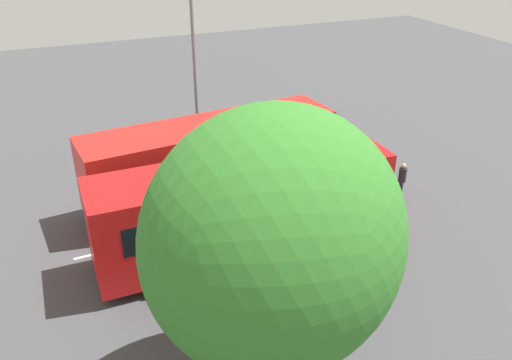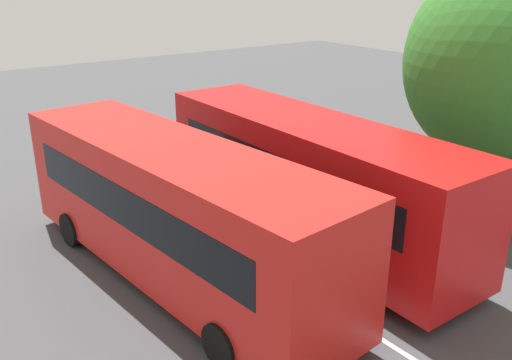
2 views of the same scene
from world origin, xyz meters
name	(u,v)px [view 1 (image 1 of 2)]	position (x,y,z in m)	size (l,w,h in m)	color
ground_plane	(244,218)	(0.00, 0.00, 0.00)	(65.56, 65.56, 0.00)	#424244
bus_far_left	(245,206)	(-0.75, -2.06, 1.83)	(10.31, 2.69, 3.35)	red
bus_center_left	(212,158)	(-0.57, 1.97, 1.83)	(10.50, 3.54, 3.35)	red
pedestrian	(402,178)	(6.64, -1.03, 0.93)	(0.42, 0.42, 1.59)	#232833
street_lamp	(196,62)	(0.24, 6.49, 4.57)	(0.27, 2.58, 7.93)	gray
depot_tree	(273,242)	(-2.40, -7.93, 4.49)	(5.84, 5.26, 7.56)	#4C3823
lane_stripe_outer_left	(244,218)	(0.00, 0.00, 0.00)	(12.99, 0.12, 0.01)	silver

